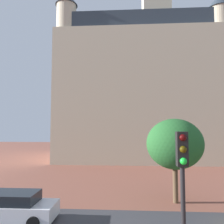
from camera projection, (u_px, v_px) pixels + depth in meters
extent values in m
cube|color=beige|center=(139.00, 100.00, 35.24)|extent=(24.50, 13.60, 18.77)
cube|color=#2D3842|center=(139.00, 37.00, 35.97)|extent=(22.54, 12.51, 2.40)
cube|color=beige|center=(156.00, 47.00, 35.68)|extent=(4.35, 4.35, 36.41)
cylinder|color=beige|center=(65.00, 82.00, 30.75)|extent=(2.80, 2.80, 22.63)
cylinder|color=beige|center=(221.00, 85.00, 29.40)|extent=(2.80, 2.80, 21.37)
cone|color=#2D3842|center=(218.00, 2.00, 30.20)|extent=(3.20, 3.20, 2.00)
cube|color=silver|center=(13.00, 210.00, 11.52)|extent=(4.56, 1.78, 0.77)
cube|color=black|center=(13.00, 197.00, 11.57)|extent=(2.55, 1.57, 0.56)
cylinder|color=black|center=(47.00, 209.00, 12.30)|extent=(0.64, 0.22, 0.64)
cylinder|color=black|center=(33.00, 223.00, 10.53)|extent=(0.64, 0.22, 0.64)
cube|color=black|center=(182.00, 149.00, 5.67)|extent=(0.28, 0.24, 0.90)
sphere|color=#390606|center=(183.00, 138.00, 5.56)|extent=(0.18, 0.18, 0.18)
sphere|color=#3C3306|center=(183.00, 149.00, 5.54)|extent=(0.18, 0.18, 0.18)
sphere|color=green|center=(183.00, 161.00, 5.52)|extent=(0.18, 0.18, 0.18)
cylinder|color=brown|center=(175.00, 184.00, 14.37)|extent=(0.34, 0.34, 2.36)
ellipsoid|color=#235B28|center=(175.00, 144.00, 14.55)|extent=(3.75, 3.75, 3.37)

